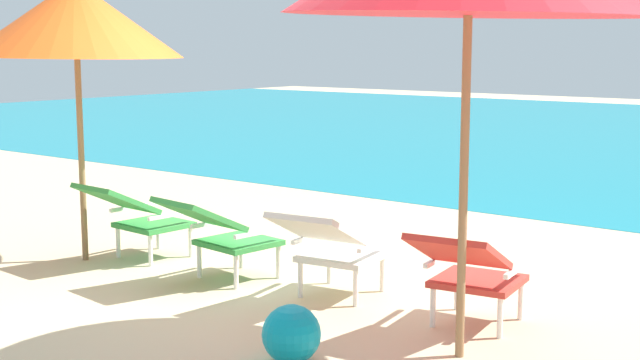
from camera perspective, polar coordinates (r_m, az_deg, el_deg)
name	(u,v)px	position (r m, az deg, el deg)	size (l,w,h in m)	color
ground_plane	(527,206)	(9.97, 13.30, -1.67)	(40.00, 40.00, 0.00)	#CCB78E
lounge_chair_far_left	(137,213)	(7.35, -11.86, -2.12)	(0.59, 0.91, 0.68)	#338E3D
lounge_chair_near_left	(220,230)	(6.59, -6.51, -3.24)	(0.64, 0.93, 0.68)	#338E3D
lounge_chair_near_right	(330,244)	(6.09, 0.66, -4.21)	(0.66, 0.94, 0.68)	silver
lounge_chair_far_right	(469,268)	(5.53, 9.68, -5.68)	(0.65, 0.94, 0.68)	red
beach_umbrella_left	(76,19)	(7.37, -15.64, 10.08)	(2.16, 2.15, 2.29)	olive
beach_ball	(291,334)	(4.98, -1.87, -10.00)	(0.34, 0.34, 0.34)	#0A93AD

